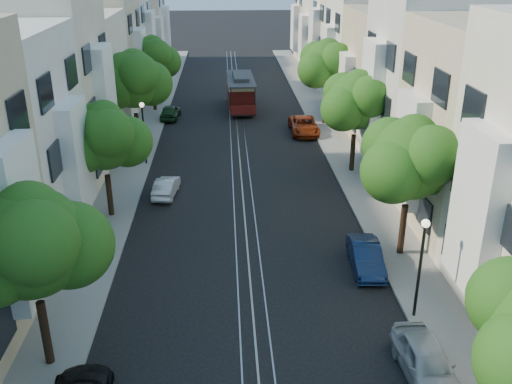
{
  "coord_description": "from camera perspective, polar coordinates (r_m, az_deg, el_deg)",
  "views": [
    {
      "loc": [
        -0.92,
        -14.31,
        13.33
      ],
      "look_at": [
        0.52,
        11.77,
        2.2
      ],
      "focal_mm": 40.0,
      "sensor_mm": 36.0,
      "label": 1
    }
  ],
  "objects": [
    {
      "name": "ground",
      "position": [
        44.37,
        -1.83,
        5.58
      ],
      "size": [
        200.0,
        200.0,
        0.0
      ],
      "primitive_type": "plane",
      "color": "black",
      "rests_on": "ground"
    },
    {
      "name": "sidewalk_east",
      "position": [
        45.09,
        7.46,
        5.76
      ],
      "size": [
        2.5,
        80.0,
        0.12
      ],
      "primitive_type": "cube",
      "color": "gray",
      "rests_on": "ground"
    },
    {
      "name": "sidewalk_west",
      "position": [
        44.79,
        -11.19,
        5.4
      ],
      "size": [
        2.5,
        80.0,
        0.12
      ],
      "primitive_type": "cube",
      "color": "gray",
      "rests_on": "ground"
    },
    {
      "name": "rail_left",
      "position": [
        44.36,
        -2.55,
        5.58
      ],
      "size": [
        0.06,
        80.0,
        0.02
      ],
      "primitive_type": "cube",
      "color": "gray",
      "rests_on": "ground"
    },
    {
      "name": "rail_slot",
      "position": [
        44.37,
        -1.83,
        5.6
      ],
      "size": [
        0.06,
        80.0,
        0.02
      ],
      "primitive_type": "cube",
      "color": "gray",
      "rests_on": "ground"
    },
    {
      "name": "rail_right",
      "position": [
        44.38,
        -1.12,
        5.61
      ],
      "size": [
        0.06,
        80.0,
        0.02
      ],
      "primitive_type": "cube",
      "color": "gray",
      "rests_on": "ground"
    },
    {
      "name": "lane_line",
      "position": [
        44.37,
        -1.83,
        5.59
      ],
      "size": [
        0.08,
        80.0,
        0.01
      ],
      "primitive_type": "cube",
      "color": "tan",
      "rests_on": "ground"
    },
    {
      "name": "townhouses_east",
      "position": [
        44.86,
        13.77,
        11.97
      ],
      "size": [
        7.75,
        72.0,
        12.0
      ],
      "color": "beige",
      "rests_on": "ground"
    },
    {
      "name": "townhouses_west",
      "position": [
        44.39,
        -17.73,
        11.3
      ],
      "size": [
        7.75,
        72.0,
        11.76
      ],
      "color": "silver",
      "rests_on": "ground"
    },
    {
      "name": "tree_e_b",
      "position": [
        26.13,
        15.3,
        3.03
      ],
      "size": [
        4.93,
        4.08,
        6.68
      ],
      "color": "black",
      "rests_on": "ground"
    },
    {
      "name": "tree_e_c",
      "position": [
        36.31,
        10.08,
        8.81
      ],
      "size": [
        4.84,
        3.99,
        6.52
      ],
      "color": "black",
      "rests_on": "ground"
    },
    {
      "name": "tree_e_d",
      "position": [
        46.79,
        7.14,
        12.49
      ],
      "size": [
        5.01,
        4.16,
        6.85
      ],
      "color": "black",
      "rests_on": "ground"
    },
    {
      "name": "tree_w_a",
      "position": [
        19.44,
        -21.53,
        -4.93
      ],
      "size": [
        4.93,
        4.08,
        6.68
      ],
      "color": "black",
      "rests_on": "ground"
    },
    {
      "name": "tree_w_b",
      "position": [
        30.31,
        -14.91,
        5.15
      ],
      "size": [
        4.72,
        3.87,
        6.27
      ],
      "color": "black",
      "rests_on": "ground"
    },
    {
      "name": "tree_w_c",
      "position": [
        40.62,
        -12.11,
        10.84
      ],
      "size": [
        5.13,
        4.28,
        7.09
      ],
      "color": "black",
      "rests_on": "ground"
    },
    {
      "name": "tree_w_d",
      "position": [
        51.41,
        -10.32,
        12.94
      ],
      "size": [
        4.84,
        3.99,
        6.52
      ],
      "color": "black",
      "rests_on": "ground"
    },
    {
      "name": "lamp_east",
      "position": [
        22.3,
        16.24,
        -5.98
      ],
      "size": [
        0.32,
        0.32,
        4.16
      ],
      "color": "black",
      "rests_on": "ground"
    },
    {
      "name": "lamp_west",
      "position": [
        38.17,
        -11.21,
        6.69
      ],
      "size": [
        0.32,
        0.32,
        4.16
      ],
      "color": "black",
      "rests_on": "ground"
    },
    {
      "name": "cable_car",
      "position": [
        52.02,
        -1.54,
        10.14
      ],
      "size": [
        2.51,
        7.47,
        2.85
      ],
      "rotation": [
        0.0,
        0.0,
        0.03
      ],
      "color": "black",
      "rests_on": "ground"
    },
    {
      "name": "parked_car_e_near",
      "position": [
        20.62,
        16.68,
        -15.99
      ],
      "size": [
        1.69,
        3.94,
        1.32
      ],
      "primitive_type": "imported",
      "rotation": [
        0.0,
        0.0,
        0.03
      ],
      "color": "#A2A9AE",
      "rests_on": "ground"
    },
    {
      "name": "parked_car_e_mid",
      "position": [
        26.28,
        10.92,
        -6.35
      ],
      "size": [
        1.47,
        3.73,
        1.21
      ],
      "primitive_type": "imported",
      "rotation": [
        0.0,
        0.0,
        -0.05
      ],
      "color": "#0C1C3C",
      "rests_on": "ground"
    },
    {
      "name": "parked_car_e_far",
      "position": [
        45.1,
        4.8,
        6.64
      ],
      "size": [
        2.11,
        4.55,
        1.26
      ],
      "primitive_type": "imported",
      "rotation": [
        0.0,
        0.0,
        -0.0
      ],
      "color": "maroon",
      "rests_on": "ground"
    },
    {
      "name": "parked_car_w_mid",
      "position": [
        33.78,
        -8.97,
        0.51
      ],
      "size": [
        1.47,
        3.32,
        1.06
      ],
      "primitive_type": "imported",
      "rotation": [
        0.0,
        0.0,
        3.03
      ],
      "color": "silver",
      "rests_on": "ground"
    },
    {
      "name": "parked_car_w_far",
      "position": [
        49.47,
        -8.56,
        7.92
      ],
      "size": [
        1.71,
        3.68,
        1.22
      ],
      "primitive_type": "imported",
      "rotation": [
        0.0,
        0.0,
        3.07
      ],
      "color": "#143318",
      "rests_on": "ground"
    }
  ]
}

